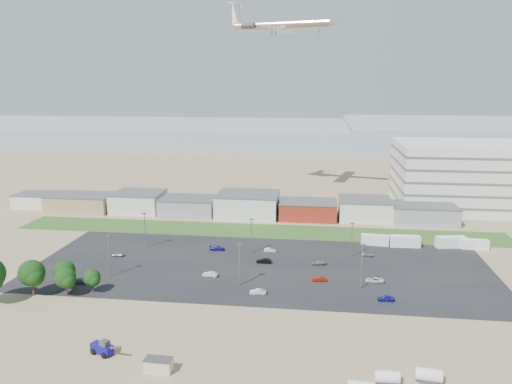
% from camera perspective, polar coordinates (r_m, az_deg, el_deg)
% --- Properties ---
extents(ground, '(700.00, 700.00, 0.00)m').
position_cam_1_polar(ground, '(116.17, -3.12, -11.80)').
color(ground, '#877656').
rests_on(ground, ground).
extents(parking_lot, '(120.00, 50.00, 0.01)m').
position_cam_1_polar(parking_lot, '(133.74, 0.58, -8.45)').
color(parking_lot, black).
rests_on(parking_lot, ground).
extents(grass_strip, '(160.00, 16.00, 0.02)m').
position_cam_1_polar(grass_strip, '(164.41, 0.19, -4.44)').
color(grass_strip, '#32531F').
rests_on(grass_strip, ground).
extents(hills_backdrop, '(700.00, 200.00, 9.00)m').
position_cam_1_polar(hills_backdrop, '(421.84, 10.19, 6.29)').
color(hills_backdrop, gray).
rests_on(hills_backdrop, ground).
extents(building_row, '(170.00, 20.00, 8.00)m').
position_cam_1_polar(building_row, '(184.19, -4.32, -1.35)').
color(building_row, silver).
rests_on(building_row, ground).
extents(parking_garage, '(80.00, 40.00, 25.00)m').
position_cam_1_polar(parking_garage, '(214.04, 26.46, 1.63)').
color(parking_garage, silver).
rests_on(parking_garage, ground).
extents(portable_shed, '(4.73, 2.53, 2.36)m').
position_cam_1_polar(portable_shed, '(90.03, -11.07, -18.85)').
color(portable_shed, beige).
rests_on(portable_shed, ground).
extents(telehandler, '(7.17, 4.64, 2.84)m').
position_cam_1_polar(telehandler, '(97.17, -17.21, -16.54)').
color(telehandler, '#0F0C67').
rests_on(telehandler, ground).
extents(storage_tank_nw, '(4.01, 2.16, 2.35)m').
position_cam_1_polar(storage_tank_nw, '(88.22, 14.74, -19.75)').
color(storage_tank_nw, silver).
rests_on(storage_tank_nw, ground).
extents(storage_tank_ne, '(4.42, 2.62, 2.51)m').
position_cam_1_polar(storage_tank_ne, '(90.43, 19.14, -19.13)').
color(storage_tank_ne, silver).
rests_on(storage_tank_ne, ground).
extents(box_trailer_a, '(8.24, 3.25, 3.02)m').
position_cam_1_polar(box_trailer_a, '(154.26, 13.42, -5.35)').
color(box_trailer_a, silver).
rests_on(box_trailer_a, ground).
extents(box_trailer_b, '(8.87, 3.14, 3.28)m').
position_cam_1_polar(box_trailer_b, '(154.82, 16.66, -5.42)').
color(box_trailer_b, silver).
rests_on(box_trailer_b, ground).
extents(box_trailer_c, '(8.99, 4.20, 3.24)m').
position_cam_1_polar(box_trailer_c, '(158.59, 21.35, -5.34)').
color(box_trailer_c, silver).
rests_on(box_trailer_c, ground).
extents(box_trailer_d, '(7.77, 2.82, 2.87)m').
position_cam_1_polar(box_trailer_d, '(159.68, 23.71, -5.49)').
color(box_trailer_d, silver).
rests_on(box_trailer_d, ground).
extents(tree_left, '(6.35, 6.35, 9.53)m').
position_cam_1_polar(tree_left, '(125.37, -24.24, -8.71)').
color(tree_left, black).
rests_on(tree_left, ground).
extents(tree_mid, '(5.35, 5.35, 8.02)m').
position_cam_1_polar(tree_mid, '(126.26, -21.02, -8.65)').
color(tree_mid, black).
rests_on(tree_mid, ground).
extents(tree_right, '(5.08, 5.08, 7.62)m').
position_cam_1_polar(tree_right, '(122.68, -20.93, -9.36)').
color(tree_right, black).
rests_on(tree_right, ground).
extents(tree_near, '(4.18, 4.18, 6.28)m').
position_cam_1_polar(tree_near, '(122.86, -18.24, -9.46)').
color(tree_near, black).
rests_on(tree_near, ground).
extents(lightpole_front_l, '(1.24, 0.52, 10.55)m').
position_cam_1_polar(lightpole_front_l, '(130.52, -16.40, -7.04)').
color(lightpole_front_l, slate).
rests_on(lightpole_front_l, ground).
extents(lightpole_front_m, '(1.25, 0.52, 10.60)m').
position_cam_1_polar(lightpole_front_m, '(119.86, -1.92, -8.27)').
color(lightpole_front_m, slate).
rests_on(lightpole_front_m, ground).
extents(lightpole_front_r, '(1.29, 0.54, 10.93)m').
position_cam_1_polar(lightpole_front_r, '(120.48, 11.99, -8.35)').
color(lightpole_front_r, slate).
rests_on(lightpole_front_r, ground).
extents(lightpole_back_l, '(1.24, 0.52, 10.56)m').
position_cam_1_polar(lightpole_back_l, '(149.87, -12.56, -4.32)').
color(lightpole_back_l, slate).
rests_on(lightpole_back_l, ground).
extents(lightpole_back_m, '(1.19, 0.50, 10.10)m').
position_cam_1_polar(lightpole_back_m, '(141.85, -0.52, -5.06)').
color(lightpole_back_m, slate).
rests_on(lightpole_back_m, ground).
extents(lightpole_back_r, '(1.16, 0.49, 9.90)m').
position_cam_1_polar(lightpole_back_r, '(141.15, 10.88, -5.42)').
color(lightpole_back_r, slate).
rests_on(lightpole_back_r, ground).
extents(airliner, '(54.70, 43.43, 14.26)m').
position_cam_1_polar(airliner, '(209.21, 2.94, 18.50)').
color(airliner, silver).
extents(parked_car_0, '(4.65, 2.56, 1.23)m').
position_cam_1_polar(parked_car_0, '(126.49, 13.38, -9.75)').
color(parked_car_0, silver).
rests_on(parked_car_0, ground).
extents(parked_car_1, '(3.64, 1.49, 1.18)m').
position_cam_1_polar(parked_car_1, '(124.85, 7.22, -9.82)').
color(parked_car_1, maroon).
rests_on(parked_car_1, ground).
extents(parked_car_2, '(3.75, 1.65, 1.26)m').
position_cam_1_polar(parked_car_2, '(117.10, 14.62, -11.66)').
color(parked_car_2, navy).
rests_on(parked_car_2, ground).
extents(parked_car_4, '(3.86, 1.56, 1.25)m').
position_cam_1_polar(parked_car_4, '(127.20, -5.26, -9.32)').
color(parked_car_4, silver).
rests_on(parked_car_4, ground).
extents(parked_car_5, '(3.66, 1.72, 1.21)m').
position_cam_1_polar(parked_car_5, '(145.84, -15.55, -6.88)').
color(parked_car_5, '#A5A5AA').
rests_on(parked_car_5, ground).
extents(parked_car_6, '(4.41, 1.81, 1.28)m').
position_cam_1_polar(parked_car_6, '(146.10, -4.43, -6.40)').
color(parked_car_6, navy).
rests_on(parked_car_6, ground).
extents(parked_car_7, '(4.01, 1.48, 1.31)m').
position_cam_1_polar(parked_car_7, '(135.60, 0.91, -7.86)').
color(parked_car_7, black).
rests_on(parked_car_7, ground).
extents(parked_car_8, '(3.54, 1.66, 1.17)m').
position_cam_1_polar(parked_car_8, '(143.94, 12.63, -6.98)').
color(parked_car_8, '#A5A5AA').
rests_on(parked_car_8, ground).
extents(parked_car_10, '(4.43, 2.28, 1.23)m').
position_cam_1_polar(parked_car_10, '(129.79, -19.29, -9.55)').
color(parked_car_10, '#595B5E').
rests_on(parked_car_10, ground).
extents(parked_car_11, '(3.58, 1.52, 1.15)m').
position_cam_1_polar(parked_car_11, '(144.24, 1.62, -6.64)').
color(parked_car_11, silver).
rests_on(parked_car_11, ground).
extents(parked_car_12, '(4.09, 2.03, 1.14)m').
position_cam_1_polar(parked_car_12, '(135.40, 7.12, -8.03)').
color(parked_car_12, '#A5A5AA').
rests_on(parked_car_12, ground).
extents(parked_car_13, '(3.86, 1.71, 1.23)m').
position_cam_1_polar(parked_car_13, '(116.78, 0.22, -11.31)').
color(parked_car_13, silver).
rests_on(parked_car_13, ground).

